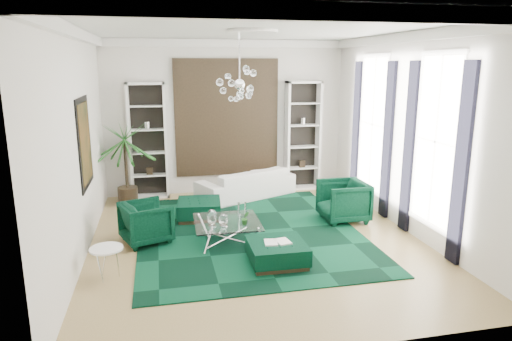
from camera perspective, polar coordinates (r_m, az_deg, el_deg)
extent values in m
cube|color=tan|center=(8.65, -0.02, -8.70)|extent=(6.00, 7.00, 0.02)
cube|color=white|center=(8.05, -0.02, 17.44)|extent=(6.00, 7.00, 0.02)
cube|color=silver|center=(11.56, -3.70, 6.62)|extent=(6.00, 0.02, 3.80)
cube|color=silver|center=(4.83, 8.77, -2.68)|extent=(6.00, 0.02, 3.80)
cube|color=silver|center=(8.06, -21.45, 2.91)|extent=(0.02, 7.00, 3.80)
cube|color=silver|center=(9.24, 18.62, 4.32)|extent=(0.02, 7.00, 3.80)
cylinder|color=white|center=(8.34, -0.47, 17.02)|extent=(0.90, 0.90, 0.05)
cube|color=black|center=(11.51, -3.66, 6.59)|extent=(2.50, 0.06, 2.80)
cube|color=black|center=(8.65, -20.55, 3.28)|extent=(0.04, 1.30, 1.60)
cube|color=white|center=(8.48, 21.57, 3.35)|extent=(0.03, 1.10, 2.90)
cube|color=black|center=(7.87, 24.30, 0.56)|extent=(0.07, 0.30, 3.25)
cube|color=black|center=(9.15, 18.58, 2.66)|extent=(0.07, 0.30, 3.25)
cube|color=white|center=(10.53, 14.39, 5.60)|extent=(0.03, 1.10, 2.90)
cube|color=black|center=(9.87, 16.13, 3.55)|extent=(0.07, 0.30, 3.25)
cube|color=black|center=(11.25, 12.40, 4.88)|extent=(0.07, 0.30, 3.25)
cube|color=black|center=(9.01, -0.93, -7.64)|extent=(4.20, 5.00, 0.02)
imported|color=white|center=(11.22, -1.25, -1.59)|extent=(2.61, 1.86, 0.71)
imported|color=black|center=(8.65, -13.55, -6.31)|extent=(1.06, 1.05, 0.76)
imported|color=black|center=(9.70, 10.83, -3.76)|extent=(0.94, 0.91, 0.85)
cube|color=black|center=(9.78, -7.13, -4.88)|extent=(0.98, 0.98, 0.40)
cube|color=black|center=(7.62, 2.63, -10.26)|extent=(0.93, 0.93, 0.37)
cube|color=white|center=(7.54, 2.65, -8.87)|extent=(0.43, 0.29, 0.03)
cylinder|color=white|center=(7.45, -18.09, -10.98)|extent=(0.58, 0.58, 0.48)
imported|color=#205F1F|center=(8.18, -1.35, -5.96)|extent=(0.15, 0.12, 0.25)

